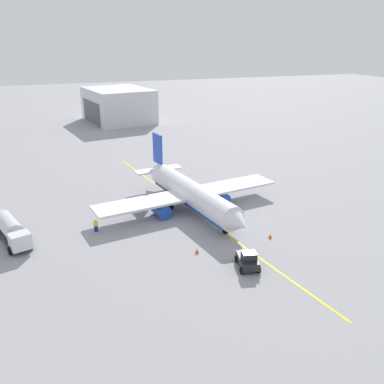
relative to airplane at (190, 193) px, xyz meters
name	(u,v)px	position (x,y,z in m)	size (l,w,h in m)	color
ground_plane	(192,210)	(0.49, 0.08, -2.60)	(400.00, 400.00, 0.00)	#939399
airplane	(190,193)	(0.00, 0.00, 0.00)	(29.07, 30.24, 9.56)	white
fuel_tanker	(11,230)	(2.35, -25.46, -0.88)	(10.01, 5.31, 3.15)	#2D2D33
pushback_tug	(248,260)	(18.60, 0.30, -1.59)	(3.96, 3.01, 2.20)	#232328
refueling_worker	(96,226)	(2.93, -14.84, -1.78)	(0.51, 0.61, 1.71)	navy
safety_cone_nose	(270,236)	(12.92, 6.62, -2.30)	(0.54, 0.54, 0.60)	#F2590F
safety_cone_wingtip	(197,251)	(13.37, -3.97, -2.30)	(0.53, 0.53, 0.59)	#F2590F
distant_hangar	(118,105)	(-75.36, 3.03, 2.49)	(25.39, 20.86, 10.19)	silver
taxi_line_marking	(192,210)	(0.49, 0.08, -2.59)	(61.31, 0.30, 0.01)	yellow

